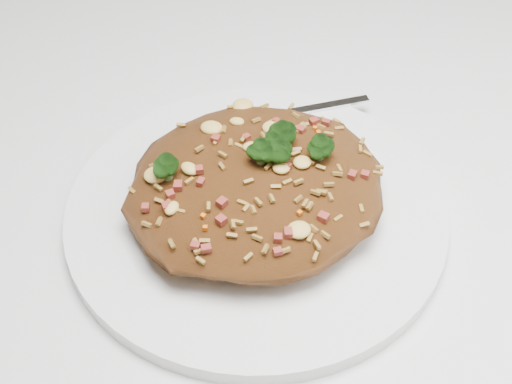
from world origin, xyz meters
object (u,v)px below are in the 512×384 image
plate (256,211)px  dining_table (247,245)px  fried_rice (256,179)px  fork (292,112)px

plate → dining_table: bearing=72.9°
dining_table → fried_rice: 0.14m
plate → fried_rice: bearing=28.4°
fork → plate: bearing=-121.7°
plate → fork: size_ratio=1.86×
fork → dining_table: bearing=-137.2°
fork → fried_rice: bearing=-121.6°
fried_rice → plate: bearing=-151.6°
dining_table → fork: fork is taller
dining_table → fork: bearing=30.7°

